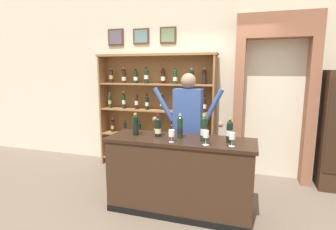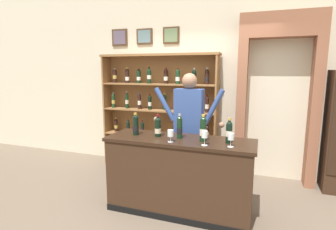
# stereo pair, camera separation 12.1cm
# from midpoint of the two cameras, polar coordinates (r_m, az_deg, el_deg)

# --- Properties ---
(ground_plane) EXTENTS (14.00, 14.00, 0.02)m
(ground_plane) POSITION_cam_midpoint_polar(r_m,az_deg,el_deg) (3.70, -0.00, -19.77)
(ground_plane) COLOR #6B5B4C
(back_wall) EXTENTS (12.00, 0.19, 3.47)m
(back_wall) POSITION_cam_midpoint_polar(r_m,az_deg,el_deg) (4.83, 5.92, 8.78)
(back_wall) COLOR beige
(back_wall) RESTS_ON ground
(wine_shelf) EXTENTS (2.20, 0.32, 2.09)m
(wine_shelf) POSITION_cam_midpoint_polar(r_m,az_deg,el_deg) (4.85, -3.30, 1.50)
(wine_shelf) COLOR olive
(wine_shelf) RESTS_ON ground
(archway_doorway) EXTENTS (1.23, 0.45, 2.67)m
(archway_doorway) POSITION_cam_midpoint_polar(r_m,az_deg,el_deg) (4.62, 21.20, 5.52)
(archway_doorway) COLOR #935B42
(archway_doorway) RESTS_ON ground
(tasting_counter) EXTENTS (1.85, 0.61, 0.97)m
(tasting_counter) POSITION_cam_midpoint_polar(r_m,az_deg,el_deg) (3.46, 1.53, -12.88)
(tasting_counter) COLOR #382316
(tasting_counter) RESTS_ON ground
(shopkeeper) EXTENTS (1.06, 0.22, 1.76)m
(shopkeeper) POSITION_cam_midpoint_polar(r_m,az_deg,el_deg) (3.83, 3.41, -1.05)
(shopkeeper) COLOR #2D3347
(shopkeeper) RESTS_ON ground
(tasting_bottle_prosecco) EXTENTS (0.08, 0.08, 0.29)m
(tasting_bottle_prosecco) POSITION_cam_midpoint_polar(r_m,az_deg,el_deg) (3.48, -8.01, -2.11)
(tasting_bottle_prosecco) COLOR black
(tasting_bottle_prosecco) RESTS_ON tasting_counter
(tasting_bottle_bianco) EXTENTS (0.08, 0.08, 0.29)m
(tasting_bottle_bianco) POSITION_cam_midpoint_polar(r_m,az_deg,el_deg) (3.38, -3.20, -2.57)
(tasting_bottle_bianco) COLOR black
(tasting_bottle_bianco) RESTS_ON tasting_counter
(tasting_bottle_riserva) EXTENTS (0.07, 0.07, 0.31)m
(tasting_bottle_riserva) POSITION_cam_midpoint_polar(r_m,az_deg,el_deg) (3.28, 1.56, -2.62)
(tasting_bottle_riserva) COLOR black
(tasting_bottle_riserva) RESTS_ON tasting_counter
(tasting_bottle_chianti) EXTENTS (0.08, 0.08, 0.33)m
(tasting_bottle_chianti) POSITION_cam_midpoint_polar(r_m,az_deg,el_deg) (3.17, 6.66, -2.88)
(tasting_bottle_chianti) COLOR black
(tasting_bottle_chianti) RESTS_ON tasting_counter
(tasting_bottle_super_tuscan) EXTENTS (0.08, 0.08, 0.30)m
(tasting_bottle_super_tuscan) POSITION_cam_midpoint_polar(r_m,az_deg,el_deg) (3.17, 12.11, -3.39)
(tasting_bottle_super_tuscan) COLOR black
(tasting_bottle_super_tuscan) RESTS_ON tasting_counter
(wine_glass_spare) EXTENTS (0.07, 0.07, 0.17)m
(wine_glass_spare) POSITION_cam_midpoint_polar(r_m,az_deg,el_deg) (3.02, 7.05, -4.25)
(wine_glass_spare) COLOR silver
(wine_glass_spare) RESTS_ON tasting_counter
(wine_glass_right) EXTENTS (0.07, 0.07, 0.15)m
(wine_glass_right) POSITION_cam_midpoint_polar(r_m,az_deg,el_deg) (3.12, -0.34, -4.03)
(wine_glass_right) COLOR silver
(wine_glass_right) RESTS_ON tasting_counter
(wine_glass_center) EXTENTS (0.07, 0.07, 0.16)m
(wine_glass_center) POSITION_cam_midpoint_polar(r_m,az_deg,el_deg) (3.02, 12.55, -4.66)
(wine_glass_center) COLOR silver
(wine_glass_center) RESTS_ON tasting_counter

